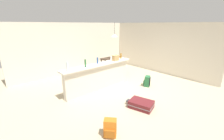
{
  "coord_description": "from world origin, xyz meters",
  "views": [
    {
      "loc": [
        -3.83,
        -3.78,
        2.42
      ],
      "look_at": [
        -0.15,
        0.26,
        0.72
      ],
      "focal_mm": 23.65,
      "sensor_mm": 36.0,
      "label": 1
    }
  ],
  "objects": [
    {
      "name": "bottle_clear",
      "position": [
        -1.9,
        0.38,
        1.17
      ],
      "size": [
        0.07,
        0.07,
        0.3
      ],
      "primitive_type": "cylinder",
      "color": "silver",
      "rests_on": "bar_countertop"
    },
    {
      "name": "dining_chair_near_partition",
      "position": [
        1.13,
        1.19,
        0.52
      ],
      "size": [
        0.45,
        0.45,
        0.93
      ],
      "color": "#9E754C",
      "rests_on": "ground_plane"
    },
    {
      "name": "bottle_blue",
      "position": [
        -0.64,
        0.51,
        1.13
      ],
      "size": [
        0.06,
        0.06,
        0.23
      ],
      "primitive_type": "cylinder",
      "color": "#284C89",
      "rests_on": "bar_countertop"
    },
    {
      "name": "grocery_bag",
      "position": [
        0.17,
        0.41,
        1.13
      ],
      "size": [
        0.26,
        0.18,
        0.22
      ],
      "primitive_type": "cube",
      "color": "tan",
      "rests_on": "bar_countertop"
    },
    {
      "name": "ground_plane",
      "position": [
        0.0,
        0.0,
        -0.03
      ],
      "size": [
        13.0,
        13.0,
        0.05
      ],
      "primitive_type": "cube",
      "color": "#BCAD8E"
    },
    {
      "name": "partition_half_wall",
      "position": [
        -0.65,
        0.45,
        0.48
      ],
      "size": [
        2.8,
        0.2,
        0.97
      ],
      "primitive_type": "cube",
      "color": "silver",
      "rests_on": "ground_plane"
    },
    {
      "name": "backpack_orange",
      "position": [
        -2.01,
        -1.72,
        0.2
      ],
      "size": [
        0.34,
        0.34,
        0.42
      ],
      "color": "orange",
      "rests_on": "ground_plane"
    },
    {
      "name": "dining_table",
      "position": [
        1.22,
        1.7,
        0.65
      ],
      "size": [
        1.1,
        0.8,
        0.74
      ],
      "color": "#332319",
      "rests_on": "ground_plane"
    },
    {
      "name": "bar_countertop",
      "position": [
        -0.65,
        0.45,
        0.99
      ],
      "size": [
        2.96,
        0.4,
        0.05
      ],
      "primitive_type": "cube",
      "color": "white",
      "rests_on": "partition_half_wall"
    },
    {
      "name": "bottle_green",
      "position": [
        -1.24,
        0.41,
        1.15
      ],
      "size": [
        0.06,
        0.06,
        0.27
      ],
      "primitive_type": "cylinder",
      "color": "#2D6B38",
      "rests_on": "bar_countertop"
    },
    {
      "name": "wall_back",
      "position": [
        0.0,
        3.05,
        1.25
      ],
      "size": [
        6.6,
        0.1,
        2.5
      ],
      "primitive_type": "cube",
      "color": "silver",
      "rests_on": "ground_plane"
    },
    {
      "name": "bottle_white",
      "position": [
        -0.04,
        0.43,
        1.12
      ],
      "size": [
        0.06,
        0.06,
        0.21
      ],
      "primitive_type": "cylinder",
      "color": "silver",
      "rests_on": "bar_countertop"
    },
    {
      "name": "suitcase_flat_maroon",
      "position": [
        -0.53,
        -1.46,
        0.11
      ],
      "size": [
        0.66,
        0.89,
        0.22
      ],
      "color": "maroon",
      "rests_on": "ground_plane"
    },
    {
      "name": "pendant_lamp",
      "position": [
        1.26,
        1.63,
        1.89
      ],
      "size": [
        0.34,
        0.34,
        0.73
      ],
      "color": "black"
    },
    {
      "name": "wall_right",
      "position": [
        3.05,
        0.3,
        1.25
      ],
      "size": [
        0.1,
        6.0,
        2.5
      ],
      "primitive_type": "cube",
      "color": "silver",
      "rests_on": "ground_plane"
    },
    {
      "name": "backpack_green",
      "position": [
        0.98,
        -0.61,
        0.2
      ],
      "size": [
        0.33,
        0.31,
        0.42
      ],
      "color": "#286B3D",
      "rests_on": "ground_plane"
    },
    {
      "name": "bottle_amber",
      "position": [
        0.61,
        0.53,
        1.13
      ],
      "size": [
        0.06,
        0.06,
        0.22
      ],
      "primitive_type": "cylinder",
      "color": "#9E661E",
      "rests_on": "bar_countertop"
    }
  ]
}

